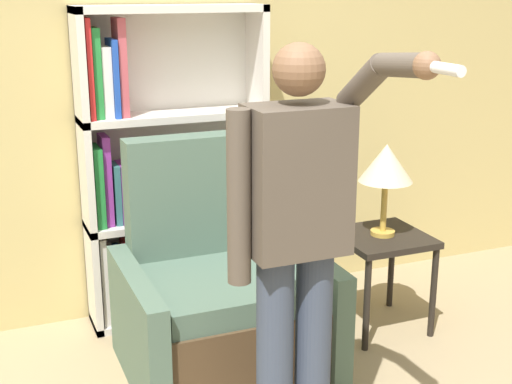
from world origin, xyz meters
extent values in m
cube|color=tan|center=(0.00, 2.03, 1.40)|extent=(8.00, 0.06, 2.80)
cube|color=silver|center=(-0.40, 1.85, 0.90)|extent=(0.04, 0.28, 1.80)
cube|color=silver|center=(0.60, 1.85, 0.90)|extent=(0.04, 0.28, 1.80)
cube|color=silver|center=(0.10, 1.98, 0.90)|extent=(1.04, 0.01, 1.80)
cube|color=silver|center=(0.10, 1.85, 0.02)|extent=(1.04, 0.28, 0.04)
cube|color=silver|center=(0.10, 1.85, 0.60)|extent=(1.04, 0.28, 0.04)
cube|color=silver|center=(0.10, 1.85, 1.20)|extent=(1.04, 0.28, 0.04)
cube|color=silver|center=(0.10, 1.85, 1.78)|extent=(1.04, 0.28, 0.04)
cube|color=white|center=(-0.36, 1.85, 0.30)|extent=(0.04, 0.23, 0.52)
cube|color=white|center=(-0.31, 1.85, 0.26)|extent=(0.05, 0.21, 0.43)
cube|color=#1E47B2|center=(-0.26, 1.85, 0.25)|extent=(0.03, 0.20, 0.42)
cube|color=red|center=(-0.21, 1.85, 0.28)|extent=(0.04, 0.16, 0.48)
cube|color=gold|center=(-0.16, 1.85, 0.24)|extent=(0.06, 0.16, 0.41)
cube|color=#337070|center=(-0.09, 1.85, 0.28)|extent=(0.05, 0.23, 0.48)
cube|color=#238438|center=(-0.35, 1.85, 0.84)|extent=(0.05, 0.21, 0.44)
cube|color=purple|center=(-0.30, 1.85, 0.87)|extent=(0.04, 0.16, 0.50)
cube|color=#337070|center=(-0.25, 1.85, 0.79)|extent=(0.03, 0.16, 0.34)
cube|color=purple|center=(-0.20, 1.85, 0.79)|extent=(0.05, 0.19, 0.34)
cube|color=#BC4C56|center=(-0.14, 1.85, 0.84)|extent=(0.06, 0.18, 0.44)
cube|color=red|center=(-0.36, 1.85, 1.48)|extent=(0.03, 0.22, 0.52)
cube|color=#238438|center=(-0.32, 1.85, 1.45)|extent=(0.04, 0.18, 0.47)
cube|color=white|center=(-0.27, 1.85, 1.41)|extent=(0.05, 0.16, 0.37)
cube|color=#1E47B2|center=(-0.23, 1.85, 1.42)|extent=(0.03, 0.21, 0.41)
cube|color=#BC4C56|center=(-0.19, 1.85, 1.48)|extent=(0.04, 0.18, 0.52)
cube|color=#4C3823|center=(0.13, 1.13, 0.20)|extent=(0.80, 0.79, 0.41)
cube|color=#4C6656|center=(0.13, 1.09, 0.47)|extent=(0.76, 0.67, 0.12)
cube|color=#4C6656|center=(0.13, 1.49, 0.68)|extent=(0.80, 0.16, 0.95)
cube|color=#4C6656|center=(-0.32, 1.13, 0.30)|extent=(0.10, 0.87, 0.59)
cube|color=#4C6656|center=(0.58, 1.13, 0.30)|extent=(0.10, 0.87, 0.59)
cylinder|color=#384256|center=(0.08, 0.40, 0.45)|extent=(0.15, 0.15, 0.90)
cylinder|color=#384256|center=(0.25, 0.40, 0.45)|extent=(0.15, 0.15, 0.90)
cube|color=#51473D|center=(0.17, 0.40, 1.19)|extent=(0.38, 0.24, 0.58)
sphere|color=brown|center=(0.17, 0.40, 1.61)|extent=(0.20, 0.20, 0.20)
cylinder|color=#51473D|center=(-0.07, 0.40, 1.14)|extent=(0.09, 0.09, 0.67)
cylinder|color=#51473D|center=(0.37, 0.28, 1.56)|extent=(0.09, 0.28, 0.23)
cylinder|color=#51473D|center=(0.37, 0.04, 1.65)|extent=(0.08, 0.27, 0.10)
sphere|color=brown|center=(0.37, -0.09, 1.66)|extent=(0.09, 0.09, 0.09)
cylinder|color=white|center=(0.37, -0.19, 1.66)|extent=(0.04, 0.15, 0.04)
cube|color=black|center=(1.11, 1.24, 0.54)|extent=(0.48, 0.48, 0.04)
cylinder|color=black|center=(0.89, 1.03, 0.26)|extent=(0.04, 0.04, 0.53)
cylinder|color=black|center=(1.32, 1.03, 0.26)|extent=(0.04, 0.04, 0.53)
cylinder|color=black|center=(0.89, 1.46, 0.26)|extent=(0.04, 0.04, 0.53)
cylinder|color=black|center=(1.32, 1.46, 0.26)|extent=(0.04, 0.04, 0.53)
cylinder|color=gold|center=(1.11, 1.24, 0.57)|extent=(0.14, 0.14, 0.02)
cylinder|color=gold|center=(1.11, 1.24, 0.73)|extent=(0.03, 0.03, 0.28)
cone|color=beige|center=(1.11, 1.24, 0.97)|extent=(0.30, 0.30, 0.21)
camera|label=1|loc=(-0.96, -1.95, 1.90)|focal=50.00mm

